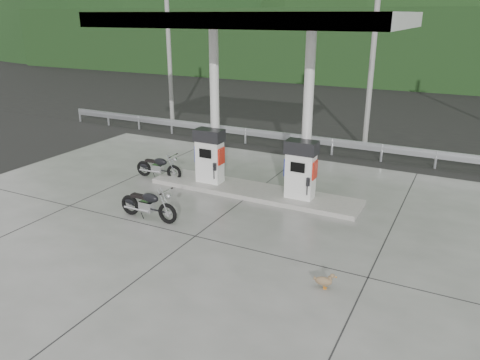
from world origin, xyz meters
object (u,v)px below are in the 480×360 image
at_px(gas_pump_right, 301,170).
at_px(duck, 323,281).
at_px(gas_pump_left, 210,156).
at_px(motorcycle_left, 159,167).
at_px(motorcycle_right, 148,205).

distance_m(gas_pump_right, duck, 4.92).
bearing_deg(duck, gas_pump_left, 132.94).
height_order(gas_pump_left, motorcycle_left, gas_pump_left).
height_order(gas_pump_right, motorcycle_left, gas_pump_right).
height_order(motorcycle_right, duck, motorcycle_right).
relative_size(motorcycle_left, motorcycle_right, 0.94).
height_order(gas_pump_right, duck, gas_pump_right).
xyz_separation_m(gas_pump_right, motorcycle_right, (-3.37, -3.15, -0.63)).
xyz_separation_m(gas_pump_left, gas_pump_right, (3.20, 0.00, 0.00)).
distance_m(motorcycle_left, motorcycle_right, 3.50).
distance_m(motorcycle_left, duck, 8.45).
height_order(gas_pump_left, motorcycle_right, gas_pump_left).
bearing_deg(gas_pump_left, motorcycle_right, -93.11).
bearing_deg(motorcycle_left, gas_pump_left, 0.87).
bearing_deg(duck, gas_pump_right, 108.29).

